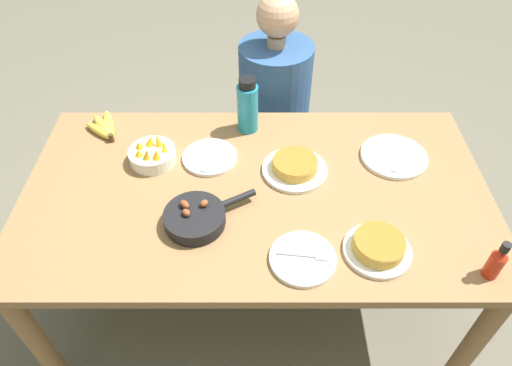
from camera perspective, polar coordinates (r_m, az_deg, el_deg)
The scene contains 13 objects.
ground_plane at distance 2.24m, azimuth 0.00°, elevation -13.87°, with size 14.00×14.00×0.00m, color #666051.
dining_table at distance 1.72m, azimuth 0.00°, elevation -2.83°, with size 1.69×0.92×0.73m.
banana_bunch at distance 1.99m, azimuth -18.38°, elevation 6.63°, with size 0.16×0.20×0.04m.
skillet at distance 1.54m, azimuth -7.50°, elevation -4.29°, with size 0.31×0.23×0.08m.
frittata_plate_center at distance 1.50m, azimuth 15.01°, elevation -7.74°, with size 0.22×0.22×0.06m.
frittata_plate_side at distance 1.71m, azimuth 4.87°, elevation 2.03°, with size 0.24×0.24×0.06m.
empty_plate_near_front at distance 1.85m, azimuth 16.86°, elevation 3.19°, with size 0.26×0.26×0.02m.
empty_plate_far_left at distance 1.77m, azimuth -5.77°, elevation 3.22°, with size 0.21×0.21×0.02m.
empty_plate_far_right at distance 1.45m, azimuth 5.85°, elevation -9.39°, with size 0.21×0.21×0.02m.
fruit_bowl_mango at distance 1.78m, azimuth -12.85°, elevation 3.54°, with size 0.18×0.18×0.11m.
water_bottle at distance 1.85m, azimuth -1.05°, elevation 9.59°, with size 0.09×0.09×0.24m.
hot_sauce_bottle at distance 1.54m, azimuth 27.85°, elevation -8.71°, with size 0.05×0.05×0.15m.
person_figure at distance 2.36m, azimuth 2.25°, elevation 7.24°, with size 0.38×0.38×1.14m.
Camera 1 is at (0.00, -1.15, 1.92)m, focal length 32.00 mm.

